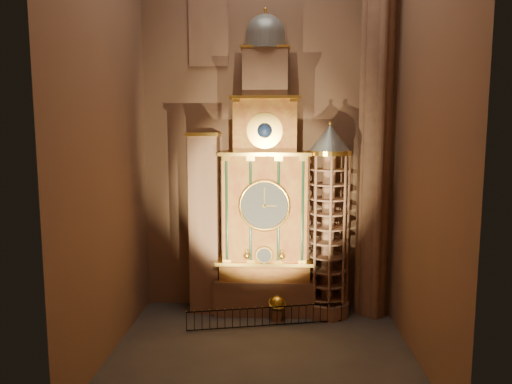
{
  "coord_description": "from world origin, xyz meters",
  "views": [
    {
      "loc": [
        0.67,
        -20.21,
        10.09
      ],
      "look_at": [
        -0.41,
        3.0,
        7.16
      ],
      "focal_mm": 32.0,
      "sensor_mm": 36.0,
      "label": 1
    }
  ],
  "objects_px": {
    "celestial_globe": "(277,306)",
    "iron_railing": "(266,317)",
    "portrait_tower": "(205,223)",
    "stair_turret": "(328,223)",
    "astronomical_clock": "(265,196)"
  },
  "relations": [
    {
      "from": "portrait_tower",
      "to": "iron_railing",
      "type": "relative_size",
      "value": 1.25
    },
    {
      "from": "iron_railing",
      "to": "astronomical_clock",
      "type": "bearing_deg",
      "value": 93.46
    },
    {
      "from": "celestial_globe",
      "to": "stair_turret",
      "type": "bearing_deg",
      "value": 21.61
    },
    {
      "from": "celestial_globe",
      "to": "iron_railing",
      "type": "relative_size",
      "value": 0.17
    },
    {
      "from": "astronomical_clock",
      "to": "stair_turret",
      "type": "bearing_deg",
      "value": -4.3
    },
    {
      "from": "celestial_globe",
      "to": "portrait_tower",
      "type": "bearing_deg",
      "value": 161.49
    },
    {
      "from": "astronomical_clock",
      "to": "celestial_globe",
      "type": "xyz_separation_m",
      "value": [
        0.72,
        -1.36,
        -5.83
      ]
    },
    {
      "from": "portrait_tower",
      "to": "stair_turret",
      "type": "xyz_separation_m",
      "value": [
        6.9,
        -0.28,
        0.12
      ]
    },
    {
      "from": "portrait_tower",
      "to": "stair_turret",
      "type": "bearing_deg",
      "value": -2.33
    },
    {
      "from": "astronomical_clock",
      "to": "celestial_globe",
      "type": "distance_m",
      "value": 6.03
    },
    {
      "from": "stair_turret",
      "to": "iron_railing",
      "type": "xyz_separation_m",
      "value": [
        -3.37,
        -1.92,
        -4.7
      ]
    },
    {
      "from": "iron_railing",
      "to": "stair_turret",
      "type": "bearing_deg",
      "value": 29.69
    },
    {
      "from": "stair_turret",
      "to": "iron_railing",
      "type": "relative_size",
      "value": 1.33
    },
    {
      "from": "astronomical_clock",
      "to": "portrait_tower",
      "type": "xyz_separation_m",
      "value": [
        -3.4,
        0.02,
        -1.53
      ]
    },
    {
      "from": "portrait_tower",
      "to": "celestial_globe",
      "type": "height_order",
      "value": "portrait_tower"
    }
  ]
}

